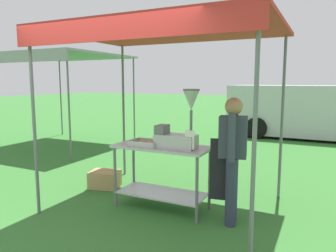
% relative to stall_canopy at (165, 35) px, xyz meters
% --- Properties ---
extents(ground_plane, '(70.00, 70.00, 0.00)m').
position_rel_stall_canopy_xyz_m(ground_plane, '(-0.30, 5.09, -2.43)').
color(ground_plane, '#33702D').
extents(stall_canopy, '(3.10, 2.32, 2.52)m').
position_rel_stall_canopy_xyz_m(stall_canopy, '(0.00, 0.00, 0.00)').
color(stall_canopy, slate).
rests_on(stall_canopy, ground).
extents(donut_cart, '(1.36, 0.60, 0.91)m').
position_rel_stall_canopy_xyz_m(donut_cart, '(0.00, -0.10, -1.78)').
color(donut_cart, '#B7B7BC').
rests_on(donut_cart, ground).
extents(donut_tray, '(0.43, 0.32, 0.07)m').
position_rel_stall_canopy_xyz_m(donut_tray, '(-0.21, -0.16, -1.50)').
color(donut_tray, '#B7B7BC').
rests_on(donut_tray, donut_cart).
extents(donut_fryer, '(0.61, 0.28, 0.80)m').
position_rel_stall_canopy_xyz_m(donut_fryer, '(0.28, -0.13, -1.26)').
color(donut_fryer, '#B7B7BC').
rests_on(donut_fryer, donut_cart).
extents(menu_sign, '(0.13, 0.05, 0.27)m').
position_rel_stall_canopy_xyz_m(menu_sign, '(0.48, -0.23, -1.40)').
color(menu_sign, black).
rests_on(menu_sign, donut_cart).
extents(vendor, '(0.46, 0.54, 1.61)m').
position_rel_stall_canopy_xyz_m(vendor, '(1.01, -0.13, -1.53)').
color(vendor, '#2D3347').
rests_on(vendor, ground).
extents(supply_crate, '(0.57, 0.49, 0.28)m').
position_rel_stall_canopy_xyz_m(supply_crate, '(-1.31, 0.29, -2.29)').
color(supply_crate, tan).
rests_on(supply_crate, ground).
extents(van_silver, '(5.28, 2.14, 1.69)m').
position_rel_stall_canopy_xyz_m(van_silver, '(1.71, 7.29, -1.55)').
color(van_silver, '#BCBCC1').
rests_on(van_silver, ground).
extents(neighbour_tent, '(3.13, 2.93, 2.54)m').
position_rel_stall_canopy_xyz_m(neighbour_tent, '(-4.61, 2.77, 0.03)').
color(neighbour_tent, slate).
rests_on(neighbour_tent, ground).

